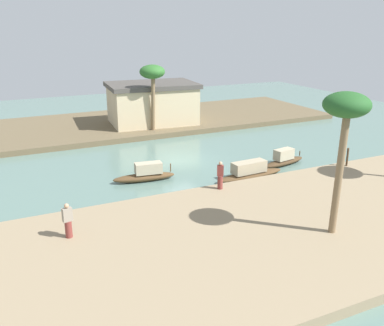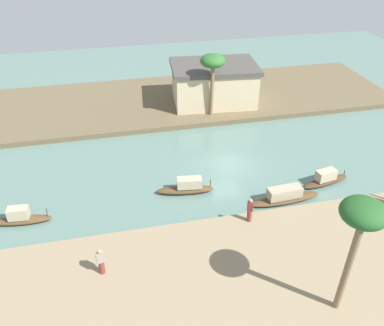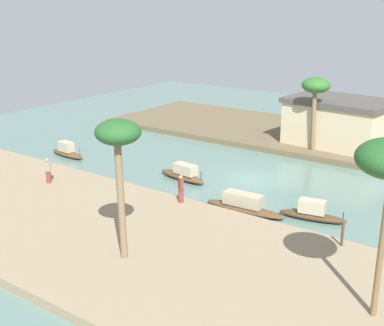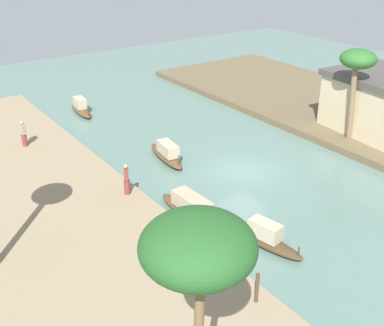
{
  "view_description": "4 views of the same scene",
  "coord_description": "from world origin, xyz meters",
  "px_view_note": "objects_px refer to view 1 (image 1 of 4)",
  "views": [
    {
      "loc": [
        -12.77,
        -28.69,
        10.08
      ],
      "look_at": [
        -0.59,
        -3.24,
        0.87
      ],
      "focal_mm": 40.91,
      "sensor_mm": 36.0,
      "label": 1
    },
    {
      "loc": [
        -8.7,
        -26.16,
        17.7
      ],
      "look_at": [
        -2.95,
        -0.75,
        1.05
      ],
      "focal_mm": 38.24,
      "sensor_mm": 36.0,
      "label": 2
    },
    {
      "loc": [
        17.18,
        -30.86,
        12.16
      ],
      "look_at": [
        -4.8,
        -0.58,
        0.5
      ],
      "focal_mm": 48.95,
      "sensor_mm": 36.0,
      "label": 3
    },
    {
      "loc": [
        19.55,
        -17.44,
        12.95
      ],
      "look_at": [
        -1.34,
        -2.79,
        0.75
      ],
      "focal_mm": 45.73,
      "sensor_mm": 36.0,
      "label": 4
    }
  ],
  "objects_px": {
    "person_on_near_bank": "(220,176)",
    "palm_tree_right_tall": "(152,75)",
    "sampan_open_hull": "(146,174)",
    "person_by_mooring": "(68,222)",
    "riverside_building": "(152,103)",
    "mooring_post": "(347,157)",
    "sampan_near_left_bank": "(284,159)",
    "palm_tree_left_near": "(346,113)",
    "sampan_with_red_awning": "(250,172)"
  },
  "relations": [
    {
      "from": "person_by_mooring",
      "to": "palm_tree_right_tall",
      "type": "relative_size",
      "value": 0.29
    },
    {
      "from": "sampan_with_red_awning",
      "to": "riverside_building",
      "type": "height_order",
      "value": "riverside_building"
    },
    {
      "from": "sampan_with_red_awning",
      "to": "palm_tree_left_near",
      "type": "distance_m",
      "value": 10.91
    },
    {
      "from": "sampan_open_hull",
      "to": "person_on_near_bank",
      "type": "bearing_deg",
      "value": -46.73
    },
    {
      "from": "person_on_near_bank",
      "to": "palm_tree_right_tall",
      "type": "bearing_deg",
      "value": 111.94
    },
    {
      "from": "person_by_mooring",
      "to": "palm_tree_left_near",
      "type": "relative_size",
      "value": 0.25
    },
    {
      "from": "person_by_mooring",
      "to": "riverside_building",
      "type": "relative_size",
      "value": 0.19
    },
    {
      "from": "person_on_near_bank",
      "to": "palm_tree_left_near",
      "type": "xyz_separation_m",
      "value": [
        2.09,
        -7.29,
        4.98
      ]
    },
    {
      "from": "sampan_near_left_bank",
      "to": "riverside_building",
      "type": "bearing_deg",
      "value": 95.04
    },
    {
      "from": "sampan_open_hull",
      "to": "palm_tree_right_tall",
      "type": "bearing_deg",
      "value": 74.45
    },
    {
      "from": "mooring_post",
      "to": "sampan_open_hull",
      "type": "bearing_deg",
      "value": 161.48
    },
    {
      "from": "person_on_near_bank",
      "to": "mooring_post",
      "type": "bearing_deg",
      "value": 28.04
    },
    {
      "from": "sampan_with_red_awning",
      "to": "sampan_near_left_bank",
      "type": "distance_m",
      "value": 4.01
    },
    {
      "from": "sampan_with_red_awning",
      "to": "person_on_near_bank",
      "type": "xyz_separation_m",
      "value": [
        -3.31,
        -1.88,
        0.8
      ]
    },
    {
      "from": "sampan_near_left_bank",
      "to": "person_on_near_bank",
      "type": "relative_size",
      "value": 2.34
    },
    {
      "from": "sampan_open_hull",
      "to": "person_on_near_bank",
      "type": "relative_size",
      "value": 2.45
    },
    {
      "from": "mooring_post",
      "to": "riverside_building",
      "type": "relative_size",
      "value": 0.14
    },
    {
      "from": "mooring_post",
      "to": "person_on_near_bank",
      "type": "bearing_deg",
      "value": 180.0
    },
    {
      "from": "sampan_open_hull",
      "to": "riverside_building",
      "type": "height_order",
      "value": "riverside_building"
    },
    {
      "from": "person_on_near_bank",
      "to": "palm_tree_right_tall",
      "type": "height_order",
      "value": "palm_tree_right_tall"
    },
    {
      "from": "sampan_open_hull",
      "to": "person_by_mooring",
      "type": "height_order",
      "value": "person_by_mooring"
    },
    {
      "from": "sampan_with_red_awning",
      "to": "mooring_post",
      "type": "distance_m",
      "value": 7.01
    },
    {
      "from": "mooring_post",
      "to": "palm_tree_right_tall",
      "type": "height_order",
      "value": "palm_tree_right_tall"
    },
    {
      "from": "palm_tree_right_tall",
      "to": "person_on_near_bank",
      "type": "bearing_deg",
      "value": -96.1
    },
    {
      "from": "sampan_near_left_bank",
      "to": "palm_tree_right_tall",
      "type": "bearing_deg",
      "value": 102.75
    },
    {
      "from": "person_by_mooring",
      "to": "riverside_building",
      "type": "xyz_separation_m",
      "value": [
        12.01,
        20.83,
        1.18
      ]
    },
    {
      "from": "sampan_near_left_bank",
      "to": "mooring_post",
      "type": "distance_m",
      "value": 4.38
    },
    {
      "from": "mooring_post",
      "to": "riverside_building",
      "type": "distance_m",
      "value": 19.93
    },
    {
      "from": "palm_tree_left_near",
      "to": "person_on_near_bank",
      "type": "bearing_deg",
      "value": 105.95
    },
    {
      "from": "person_on_near_bank",
      "to": "palm_tree_right_tall",
      "type": "xyz_separation_m",
      "value": [
        1.66,
        15.49,
        4.28
      ]
    },
    {
      "from": "sampan_near_left_bank",
      "to": "palm_tree_left_near",
      "type": "distance_m",
      "value": 12.99
    },
    {
      "from": "sampan_with_red_awning",
      "to": "person_on_near_bank",
      "type": "height_order",
      "value": "person_on_near_bank"
    },
    {
      "from": "sampan_open_hull",
      "to": "person_on_near_bank",
      "type": "xyz_separation_m",
      "value": [
        3.14,
        -4.41,
        0.79
      ]
    },
    {
      "from": "mooring_post",
      "to": "sampan_with_red_awning",
      "type": "bearing_deg",
      "value": 164.39
    },
    {
      "from": "sampan_with_red_awning",
      "to": "person_by_mooring",
      "type": "bearing_deg",
      "value": -164.55
    },
    {
      "from": "sampan_with_red_awning",
      "to": "sampan_open_hull",
      "type": "distance_m",
      "value": 6.93
    },
    {
      "from": "person_by_mooring",
      "to": "palm_tree_left_near",
      "type": "bearing_deg",
      "value": 144.73
    },
    {
      "from": "palm_tree_left_near",
      "to": "riverside_building",
      "type": "xyz_separation_m",
      "value": [
        0.59,
        25.76,
        -3.78
      ]
    },
    {
      "from": "palm_tree_right_tall",
      "to": "sampan_near_left_bank",
      "type": "bearing_deg",
      "value": -66.12
    },
    {
      "from": "palm_tree_right_tall",
      "to": "sampan_open_hull",
      "type": "bearing_deg",
      "value": -113.4
    },
    {
      "from": "sampan_open_hull",
      "to": "palm_tree_left_near",
      "type": "height_order",
      "value": "palm_tree_left_near"
    },
    {
      "from": "palm_tree_right_tall",
      "to": "riverside_building",
      "type": "bearing_deg",
      "value": 71.12
    },
    {
      "from": "person_by_mooring",
      "to": "palm_tree_right_tall",
      "type": "height_order",
      "value": "palm_tree_right_tall"
    },
    {
      "from": "sampan_open_hull",
      "to": "person_by_mooring",
      "type": "distance_m",
      "value": 9.21
    },
    {
      "from": "sampan_with_red_awning",
      "to": "sampan_near_left_bank",
      "type": "relative_size",
      "value": 1.3
    },
    {
      "from": "person_on_near_bank",
      "to": "riverside_building",
      "type": "xyz_separation_m",
      "value": [
        2.67,
        18.47,
        1.19
      ]
    },
    {
      "from": "mooring_post",
      "to": "palm_tree_left_near",
      "type": "distance_m",
      "value": 11.94
    },
    {
      "from": "sampan_near_left_bank",
      "to": "sampan_open_hull",
      "type": "xyz_separation_m",
      "value": [
        -10.24,
        1.22,
        0.02
      ]
    },
    {
      "from": "riverside_building",
      "to": "person_on_near_bank",
      "type": "bearing_deg",
      "value": -92.92
    },
    {
      "from": "mooring_post",
      "to": "person_by_mooring",
      "type": "bearing_deg",
      "value": -173.07
    }
  ]
}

